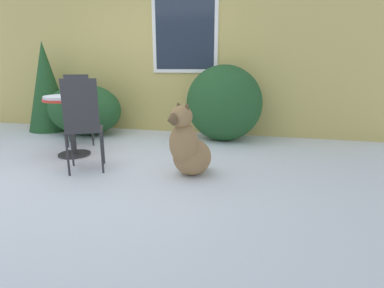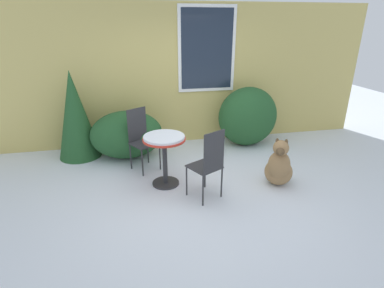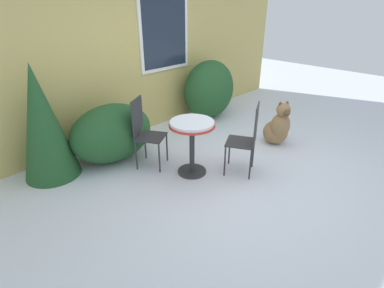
{
  "view_description": "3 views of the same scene",
  "coord_description": "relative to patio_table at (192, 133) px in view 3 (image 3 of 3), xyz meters",
  "views": [
    {
      "loc": [
        1.99,
        -2.97,
        1.16
      ],
      "look_at": [
        1.25,
        0.06,
        0.34
      ],
      "focal_mm": 28.0,
      "sensor_mm": 36.0,
      "label": 1
    },
    {
      "loc": [
        -0.88,
        -3.7,
        2.33
      ],
      "look_at": [
        0.0,
        0.6,
        0.55
      ],
      "focal_mm": 28.0,
      "sensor_mm": 36.0,
      "label": 2
    },
    {
      "loc": [
        -3.12,
        -2.23,
        2.31
      ],
      "look_at": [
        -0.46,
        0.4,
        0.46
      ],
      "focal_mm": 28.0,
      "sensor_mm": 36.0,
      "label": 3
    }
  ],
  "objects": [
    {
      "name": "shrub_middle",
      "position": [
        1.82,
        1.3,
        -0.03
      ],
      "size": [
        1.19,
        0.83,
        1.19
      ],
      "color": "#235128",
      "rests_on": "ground_plane"
    },
    {
      "name": "evergreen_bush",
      "position": [
        -1.44,
        1.38,
        0.17
      ],
      "size": [
        0.75,
        0.75,
        1.59
      ],
      "color": "#235128",
      "rests_on": "ground_plane"
    },
    {
      "name": "house_wall",
      "position": [
        0.5,
        1.8,
        0.76
      ],
      "size": [
        8.0,
        0.1,
        2.71
      ],
      "color": "tan",
      "rests_on": "ground_plane"
    },
    {
      "name": "ground_plane",
      "position": [
        0.46,
        -0.4,
        -0.62
      ],
      "size": [
        16.0,
        16.0,
        0.0
      ],
      "primitive_type": "plane",
      "color": "silver"
    },
    {
      "name": "patio_chair_far_side",
      "position": [
        0.54,
        -0.54,
        -0.06
      ],
      "size": [
        0.53,
        0.53,
        1.04
      ],
      "rotation": [
        0.0,
        0.0,
        3.63
      ],
      "color": "#2D2D30",
      "rests_on": "ground_plane"
    },
    {
      "name": "patio_chair_near_table",
      "position": [
        -0.31,
        0.64,
        -0.06
      ],
      "size": [
        0.53,
        0.53,
        1.04
      ],
      "rotation": [
        0.0,
        0.0,
        0.54
      ],
      "color": "#2D2D30",
      "rests_on": "ground_plane"
    },
    {
      "name": "patio_table",
      "position": [
        0.0,
        0.0,
        0.0
      ],
      "size": [
        0.63,
        0.63,
        0.8
      ],
      "color": "#2D2D30",
      "rests_on": "ground_plane"
    },
    {
      "name": "shrub_left",
      "position": [
        -0.56,
        1.16,
        -0.19
      ],
      "size": [
        1.3,
        0.9,
        0.87
      ],
      "color": "#235128",
      "rests_on": "ground_plane"
    },
    {
      "name": "dog",
      "position": [
        1.68,
        -0.39,
        -0.32
      ],
      "size": [
        0.58,
        0.62,
        0.8
      ],
      "rotation": [
        0.0,
        0.0,
        -0.54
      ],
      "color": "#937047",
      "rests_on": "ground_plane"
    }
  ]
}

